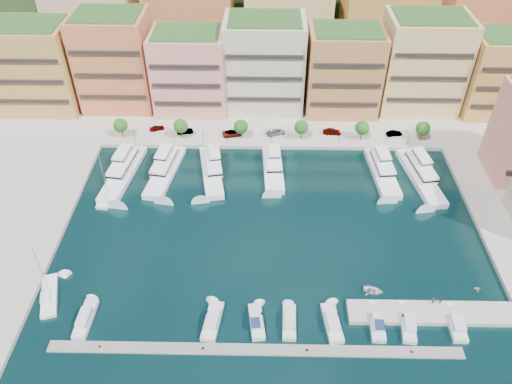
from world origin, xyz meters
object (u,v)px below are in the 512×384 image
at_px(yacht_6, 420,173).
at_px(car_5, 394,133).
at_px(lamppost_2, 271,135).
at_px(yacht_0, 124,170).
at_px(sailboat_0, 49,296).
at_px(tender_3, 477,288).
at_px(tree_1, 181,126).
at_px(car_4, 332,131).
at_px(sailboat_2, 108,196).
at_px(cruiser_6, 332,323).
at_px(tree_2, 241,127).
at_px(tree_3, 301,127).
at_px(car_2, 233,133).
at_px(tree_5, 423,129).
at_px(yacht_3, 273,166).
at_px(lamppost_0, 134,133).
at_px(person_0, 433,300).
at_px(person_1, 440,300).
at_px(lamppost_3, 340,135).
at_px(car_1, 185,131).
at_px(lamppost_4, 409,136).
at_px(tender_0, 373,291).
at_px(car_0, 157,128).
at_px(cruiser_0, 85,319).
at_px(car_3, 276,132).
at_px(yacht_1, 165,169).
at_px(cruiser_5, 289,322).
at_px(cruiser_7, 377,324).
at_px(tree_4, 362,128).
at_px(lamppost_1, 203,134).
at_px(cruiser_9, 456,325).
at_px(yacht_5, 382,169).
at_px(yacht_2, 212,168).
at_px(cruiser_4, 257,322).
at_px(cruiser_8, 408,324).

xyz_separation_m(yacht_6, car_5, (-3.16, 16.85, 0.49)).
relative_size(lamppost_2, yacht_0, 0.19).
distance_m(sailboat_0, tender_3, 82.20).
distance_m(tree_1, car_4, 40.81).
xyz_separation_m(lamppost_2, car_5, (33.39, 4.50, -2.13)).
distance_m(sailboat_2, tender_3, 82.19).
relative_size(yacht_0, cruiser_6, 2.64).
height_order(tree_2, tree_3, same).
bearing_deg(car_2, cruiser_6, -173.57).
relative_size(tree_5, car_5, 1.33).
xyz_separation_m(yacht_3, car_2, (-10.87, 14.00, 0.56)).
bearing_deg(car_5, tree_1, 80.36).
height_order(lamppost_0, car_4, lamppost_0).
height_order(tree_2, person_0, tree_2).
bearing_deg(tender_3, person_0, 115.74).
xyz_separation_m(tree_3, person_1, (23.18, -53.50, -2.95)).
relative_size(tree_5, yacht_6, 0.25).
xyz_separation_m(lamppost_3, car_2, (-28.37, 3.74, -2.06)).
distance_m(yacht_0, car_1, 21.40).
bearing_deg(tree_3, lamppost_0, -177.01).
bearing_deg(tree_5, lamppost_4, -150.10).
bearing_deg(car_2, tender_0, -163.26).
xyz_separation_m(lamppost_3, car_0, (-49.34, 6.02, -2.15)).
relative_size(cruiser_0, car_3, 1.65).
relative_size(yacht_1, person_0, 12.56).
relative_size(tree_1, tree_5, 1.00).
xyz_separation_m(cruiser_5, cruiser_7, (15.78, -0.02, 0.02)).
relative_size(tree_1, lamppost_0, 1.35).
relative_size(cruiser_7, car_5, 1.80).
distance_m(cruiser_6, tender_3, 30.13).
distance_m(car_4, person_1, 58.06).
bearing_deg(cruiser_6, tree_4, 77.25).
bearing_deg(lamppost_1, yacht_6, -12.76).
height_order(lamppost_0, cruiser_9, lamppost_0).
bearing_deg(lamppost_2, car_5, 7.67).
relative_size(yacht_5, tender_3, 14.12).
bearing_deg(lamppost_3, person_0, -77.02).
bearing_deg(car_5, tender_0, 153.37).
relative_size(tree_5, yacht_2, 0.28).
bearing_deg(yacht_2, lamppost_0, 151.81).
distance_m(cruiser_9, car_2, 73.75).
distance_m(tree_2, yacht_5, 38.07).
bearing_deg(tender_0, lamppost_4, -2.72).
relative_size(tree_2, cruiser_9, 0.78).
bearing_deg(tender_0, yacht_6, -9.28).
xyz_separation_m(lamppost_1, person_1, (49.18, -51.20, -2.03)).
relative_size(tree_1, tender_3, 4.10).
distance_m(cruiser_4, tender_3, 43.39).
height_order(lamppost_1, person_0, lamppost_1).
bearing_deg(cruiser_8, car_5, 81.66).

